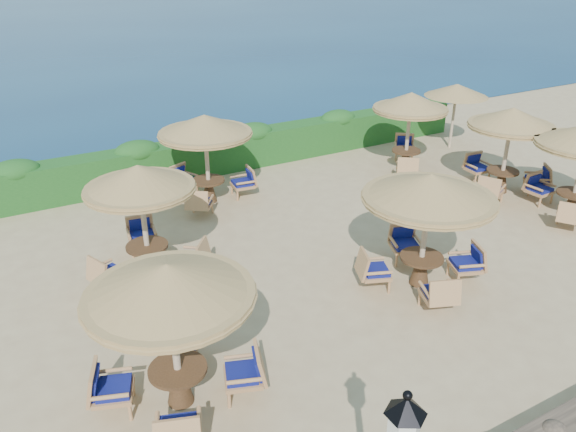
{
  "coord_description": "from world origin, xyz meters",
  "views": [
    {
      "loc": [
        -7.53,
        -9.53,
        6.86
      ],
      "look_at": [
        -1.85,
        0.57,
        1.3
      ],
      "focal_mm": 35.0,
      "sensor_mm": 36.0,
      "label": 1
    }
  ],
  "objects_px": {
    "extra_parasol": "(457,90)",
    "cafe_set_0": "(172,313)",
    "cafe_set_4": "(206,141)",
    "cafe_set_1": "(427,210)",
    "cafe_set_6": "(509,135)",
    "cafe_set_5": "(410,114)",
    "cafe_set_3": "(141,201)"
  },
  "relations": [
    {
      "from": "cafe_set_5",
      "to": "cafe_set_0",
      "type": "bearing_deg",
      "value": -147.38
    },
    {
      "from": "extra_parasol",
      "to": "cafe_set_1",
      "type": "relative_size",
      "value": 0.84
    },
    {
      "from": "extra_parasol",
      "to": "cafe_set_5",
      "type": "height_order",
      "value": "cafe_set_5"
    },
    {
      "from": "extra_parasol",
      "to": "cafe_set_5",
      "type": "bearing_deg",
      "value": -161.59
    },
    {
      "from": "cafe_set_0",
      "to": "cafe_set_5",
      "type": "relative_size",
      "value": 1.08
    },
    {
      "from": "cafe_set_1",
      "to": "cafe_set_0",
      "type": "bearing_deg",
      "value": -171.86
    },
    {
      "from": "cafe_set_4",
      "to": "cafe_set_5",
      "type": "xyz_separation_m",
      "value": [
        6.83,
        -0.77,
        0.05
      ]
    },
    {
      "from": "cafe_set_1",
      "to": "cafe_set_6",
      "type": "xyz_separation_m",
      "value": [
        5.76,
        2.85,
        0.0
      ]
    },
    {
      "from": "cafe_set_0",
      "to": "cafe_set_4",
      "type": "bearing_deg",
      "value": 64.5
    },
    {
      "from": "cafe_set_1",
      "to": "cafe_set_5",
      "type": "distance_m",
      "value": 7.29
    },
    {
      "from": "cafe_set_0",
      "to": "cafe_set_1",
      "type": "height_order",
      "value": "same"
    },
    {
      "from": "cafe_set_1",
      "to": "cafe_set_4",
      "type": "bearing_deg",
      "value": 110.04
    },
    {
      "from": "extra_parasol",
      "to": "cafe_set_3",
      "type": "relative_size",
      "value": 0.88
    },
    {
      "from": "extra_parasol",
      "to": "cafe_set_6",
      "type": "bearing_deg",
      "value": -113.4
    },
    {
      "from": "cafe_set_3",
      "to": "cafe_set_4",
      "type": "xyz_separation_m",
      "value": [
        2.75,
        3.06,
        0.07
      ]
    },
    {
      "from": "cafe_set_0",
      "to": "cafe_set_5",
      "type": "height_order",
      "value": "same"
    },
    {
      "from": "cafe_set_0",
      "to": "extra_parasol",
      "type": "bearing_deg",
      "value": 29.7
    },
    {
      "from": "cafe_set_0",
      "to": "cafe_set_1",
      "type": "relative_size",
      "value": 1.0
    },
    {
      "from": "cafe_set_3",
      "to": "cafe_set_4",
      "type": "height_order",
      "value": "same"
    },
    {
      "from": "cafe_set_5",
      "to": "cafe_set_6",
      "type": "bearing_deg",
      "value": -65.73
    },
    {
      "from": "cafe_set_4",
      "to": "cafe_set_3",
      "type": "bearing_deg",
      "value": -131.9
    },
    {
      "from": "extra_parasol",
      "to": "cafe_set_5",
      "type": "xyz_separation_m",
      "value": [
        -3.04,
        -1.01,
        -0.23
      ]
    },
    {
      "from": "cafe_set_0",
      "to": "cafe_set_4",
      "type": "relative_size",
      "value": 1.03
    },
    {
      "from": "cafe_set_4",
      "to": "cafe_set_0",
      "type": "bearing_deg",
      "value": -115.5
    },
    {
      "from": "extra_parasol",
      "to": "cafe_set_5",
      "type": "distance_m",
      "value": 3.21
    },
    {
      "from": "extra_parasol",
      "to": "cafe_set_0",
      "type": "relative_size",
      "value": 0.84
    },
    {
      "from": "cafe_set_1",
      "to": "cafe_set_3",
      "type": "height_order",
      "value": "same"
    },
    {
      "from": "cafe_set_1",
      "to": "cafe_set_5",
      "type": "xyz_separation_m",
      "value": [
        4.44,
        5.79,
        0.1
      ]
    },
    {
      "from": "cafe_set_0",
      "to": "cafe_set_3",
      "type": "bearing_deg",
      "value": 79.74
    },
    {
      "from": "cafe_set_4",
      "to": "cafe_set_1",
      "type": "bearing_deg",
      "value": -69.96
    },
    {
      "from": "extra_parasol",
      "to": "cafe_set_4",
      "type": "bearing_deg",
      "value": -178.62
    },
    {
      "from": "cafe_set_1",
      "to": "cafe_set_6",
      "type": "height_order",
      "value": "same"
    }
  ]
}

